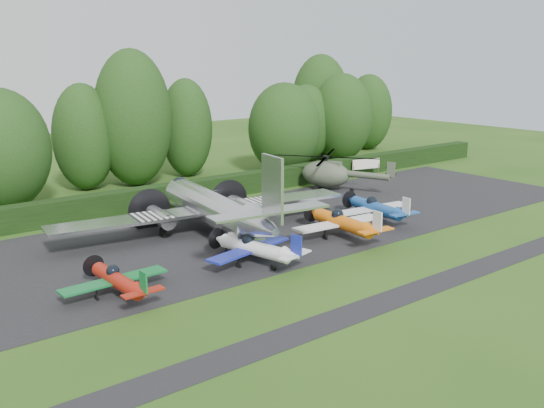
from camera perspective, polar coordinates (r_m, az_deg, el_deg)
ground at (r=38.74m, az=4.45°, el=-6.26°), size 160.00×160.00×0.00m
apron at (r=46.21m, az=-3.93°, el=-2.89°), size 70.00×18.00×0.01m
taxiway_verge at (r=34.87m, az=11.18°, el=-8.84°), size 70.00×2.00×0.00m
hedgerow at (r=55.36m, az=-10.33°, el=-0.26°), size 90.00×1.60×2.00m
transport_plane at (r=45.38m, az=-5.43°, el=-0.45°), size 23.78×18.23×7.62m
light_plane_red at (r=35.35m, az=-14.35°, el=-6.95°), size 6.29×6.61×2.42m
light_plane_white at (r=39.45m, az=-1.64°, el=-4.15°), size 6.89×7.24×2.65m
light_plane_orange at (r=45.28m, az=6.66°, el=-1.72°), size 7.54×7.93×2.90m
light_plane_blue at (r=50.30m, az=9.77°, el=-0.34°), size 7.04×7.40×2.71m
helicopter at (r=61.30m, az=5.13°, el=3.05°), size 10.69×12.52×3.44m
sign_board at (r=68.64m, az=8.84°, el=3.67°), size 3.54×0.13×1.99m
tree_0 at (r=78.40m, az=6.58°, el=8.10°), size 7.69×7.69×11.11m
tree_3 at (r=64.12m, az=-12.96°, el=7.87°), size 7.94×7.94×13.99m
tree_5 at (r=63.42m, az=-17.31°, el=6.02°), size 6.10×6.10×10.67m
tree_7 at (r=57.18m, az=-24.17°, el=4.65°), size 8.38×8.38×10.69m
tree_8 at (r=68.25m, az=-8.07°, el=7.10°), size 5.76×5.76×10.86m
tree_9 at (r=88.65m, az=9.04°, el=8.54°), size 6.77×6.77×10.68m
tree_10 at (r=69.30m, az=1.15°, el=7.12°), size 8.23×8.23×10.33m
tree_11 at (r=77.69m, az=3.17°, el=7.59°), size 7.06×7.06×9.69m
tree_12 at (r=83.49m, az=4.57°, el=9.30°), size 7.94×7.94×13.44m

